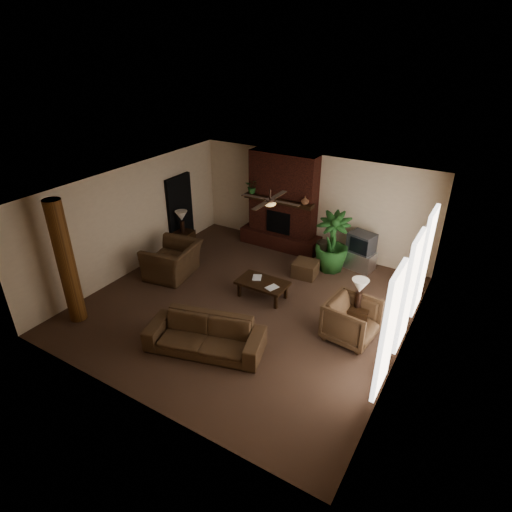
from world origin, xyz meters
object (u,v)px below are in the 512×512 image
Objects in this scene: coffee_table at (263,284)px; side_table_right at (356,317)px; tv_stand at (358,259)px; lamp_left at (182,218)px; floor_vase at (322,251)px; side_table_left at (184,240)px; log_column at (66,263)px; ottoman at (305,269)px; armchair_right at (352,319)px; lamp_right at (360,288)px; sofa at (205,330)px; armchair_left at (172,255)px; floor_plant at (331,254)px.

side_table_right is at bearing -0.26° from coffee_table.
lamp_left is at bearing -151.98° from tv_stand.
coffee_table is 2.33m from floor_vase.
floor_vase is at bearing -149.25° from tv_stand.
log_column is at bearing -87.10° from side_table_left.
side_table_right is at bearing -11.13° from side_table_left.
tv_stand is at bearing 47.14° from ottoman.
lamp_right reaches higher than armchair_right.
sofa is 3.74m from ottoman.
log_column reaches higher than armchair_left.
floor_vase is at bearing 75.63° from coffee_table.
coffee_table is 2.40m from lamp_right.
tv_stand is at bearing 60.22° from coffee_table.
sofa is 3.27m from lamp_right.
armchair_left is 1.11× the size of coffee_table.
armchair_left is 2.06× the size of lamp_right.
coffee_table is at bearing -104.37° from floor_vase.
floor_vase is (3.12, 2.53, -0.15)m from armchair_left.
side_table_right is at bearing -10.83° from lamp_left.
floor_plant is 2.93× the size of side_table_right.
floor_plant is (3.41, 2.41, -0.13)m from armchair_left.
lamp_right is (5.62, -1.08, 0.00)m from lamp_left.
sofa is 2.75× the size of tv_stand.
armchair_left is 4.18m from floor_plant.
armchair_left reaches higher than side_table_left.
tv_stand is at bearing 115.79° from armchair_left.
tv_stand is at bearing 36.20° from floor_plant.
lamp_left reaches higher than floor_plant.
side_table_left reaches higher than ottoman.
log_column is at bearing -129.39° from ottoman.
armchair_right is at bearing 78.67° from armchair_left.
floor_vase is at bearing 54.20° from log_column.
side_table_left reaches higher than tv_stand.
side_table_left is at bearing 118.96° from sofa.
floor_vase reaches higher than coffee_table.
lamp_left is at bearing 169.16° from lamp_right.
coffee_table is 1.85× the size of lamp_left.
sofa is 1.45× the size of floor_plant.
floor_vase is (0.58, 2.26, 0.06)m from coffee_table.
sofa is at bearing -45.45° from side_table_left.
side_table_left and side_table_right have the same top height.
armchair_left is 4.96m from tv_stand.
ottoman is at bearing 110.64° from armchair_left.
lamp_left is (-0.20, 3.91, -0.40)m from log_column.
ottoman is at bearing 50.88° from armchair_right.
armchair_right reaches higher than side_table_right.
lamp_left reaches higher than tv_stand.
side_table_right is at bearing -61.92° from tv_stand.
coffee_table is at bearing 86.41° from armchair_left.
side_table_left is at bearing -160.59° from armchair_left.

